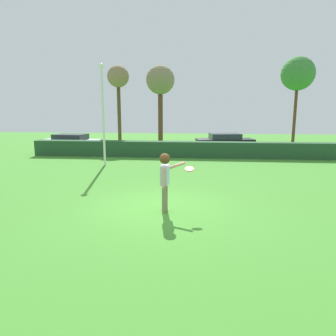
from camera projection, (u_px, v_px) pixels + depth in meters
ground_plane at (162, 208)px, 9.75m from camera, size 60.00×60.00×0.00m
person at (165, 175)px, 9.19m from camera, size 0.76×0.56×1.78m
frisbee at (189, 169)px, 9.24m from camera, size 0.28×0.27×0.11m
lamppost at (103, 110)px, 16.60m from camera, size 0.24×0.24×5.39m
hedge_row at (181, 149)px, 19.96m from camera, size 19.26×0.90×1.00m
parked_car_silver at (71, 142)px, 22.72m from camera, size 4.34×2.13×1.25m
parked_car_black at (225, 141)px, 23.25m from camera, size 4.42×2.35×1.25m
willow_tree at (118, 79)px, 25.15m from camera, size 1.75×1.75×6.51m
maple_tree at (160, 82)px, 27.28m from camera, size 2.51×2.51×6.82m
oak_tree at (298, 74)px, 27.66m from camera, size 2.96×2.96×7.62m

